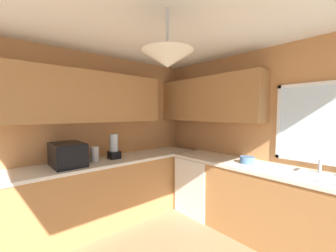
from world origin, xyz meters
TOP-DOWN VIEW (x-y plane):
  - room_shell at (-0.73, 0.53)m, footprint 3.57×3.52m
  - counter_run_left at (-1.41, 0.00)m, footprint 0.65×3.13m
  - counter_run_back at (0.21, 1.39)m, footprint 2.66×0.65m
  - dishwasher at (-0.75, 1.36)m, footprint 0.60×0.60m
  - microwave at (-1.41, -0.44)m, footprint 0.48×0.36m
  - kettle at (-1.39, -0.11)m, footprint 0.11×0.11m
  - sink_assembly at (0.76, 1.40)m, footprint 0.55×0.40m
  - bowl at (0.00, 1.39)m, footprint 0.19×0.19m
  - blender_appliance at (-1.41, 0.19)m, footprint 0.15×0.15m

SIDE VIEW (x-z plane):
  - dishwasher at x=-0.75m, z-range 0.00..0.87m
  - counter_run_left at x=-1.41m, z-range 0.00..0.92m
  - counter_run_back at x=0.21m, z-range 0.00..0.92m
  - sink_assembly at x=0.76m, z-range 0.83..1.02m
  - bowl at x=0.00m, z-range 0.92..1.01m
  - kettle at x=-1.39m, z-range 0.92..1.13m
  - microwave at x=-1.41m, z-range 0.92..1.21m
  - blender_appliance at x=-1.41m, z-range 0.90..1.26m
  - room_shell at x=-0.73m, z-range 0.51..3.03m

